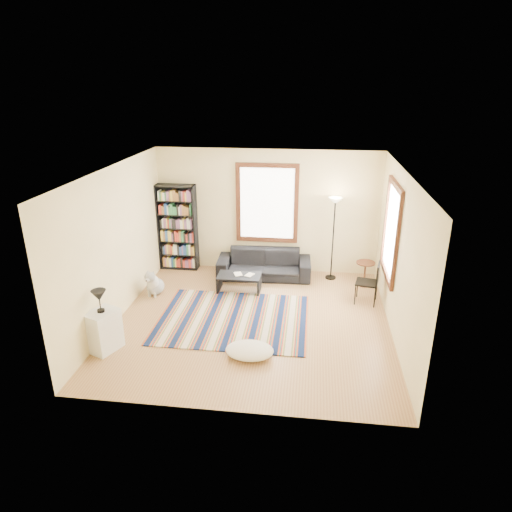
# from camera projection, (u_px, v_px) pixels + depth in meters

# --- Properties ---
(floor) EXTENTS (5.00, 5.00, 0.10)m
(floor) POSITION_uv_depth(u_px,v_px,m) (253.00, 323.00, 8.51)
(floor) COLOR #A8804C
(floor) RESTS_ON ground
(ceiling) EXTENTS (5.00, 5.00, 0.10)m
(ceiling) POSITION_uv_depth(u_px,v_px,m) (252.00, 167.00, 7.45)
(ceiling) COLOR white
(ceiling) RESTS_ON floor
(wall_back) EXTENTS (5.00, 0.10, 2.80)m
(wall_back) POSITION_uv_depth(u_px,v_px,m) (267.00, 211.00, 10.34)
(wall_back) COLOR #FFE8AB
(wall_back) RESTS_ON floor
(wall_front) EXTENTS (5.00, 0.10, 2.80)m
(wall_front) POSITION_uv_depth(u_px,v_px,m) (225.00, 323.00, 5.62)
(wall_front) COLOR #FFE8AB
(wall_front) RESTS_ON floor
(wall_left) EXTENTS (0.10, 5.00, 2.80)m
(wall_left) POSITION_uv_depth(u_px,v_px,m) (113.00, 244.00, 8.28)
(wall_left) COLOR #FFE8AB
(wall_left) RESTS_ON floor
(wall_right) EXTENTS (0.10, 5.00, 2.80)m
(wall_right) POSITION_uv_depth(u_px,v_px,m) (402.00, 257.00, 7.68)
(wall_right) COLOR #FFE8AB
(wall_right) RESTS_ON floor
(window_back) EXTENTS (1.20, 0.06, 1.60)m
(window_back) POSITION_uv_depth(u_px,v_px,m) (267.00, 203.00, 10.19)
(window_back) COLOR white
(window_back) RESTS_ON wall_back
(window_right) EXTENTS (0.06, 1.20, 1.60)m
(window_right) POSITION_uv_depth(u_px,v_px,m) (391.00, 231.00, 8.36)
(window_right) COLOR white
(window_right) RESTS_ON wall_right
(rug) EXTENTS (2.76, 2.21, 0.02)m
(rug) POSITION_uv_depth(u_px,v_px,m) (233.00, 319.00, 8.53)
(rug) COLOR #0B183B
(rug) RESTS_ON floor
(sofa) EXTENTS (0.91, 2.12, 0.61)m
(sofa) POSITION_uv_depth(u_px,v_px,m) (264.00, 264.00, 10.27)
(sofa) COLOR black
(sofa) RESTS_ON floor
(bookshelf) EXTENTS (0.90, 0.30, 2.00)m
(bookshelf) POSITION_uv_depth(u_px,v_px,m) (177.00, 228.00, 10.51)
(bookshelf) COLOR black
(bookshelf) RESTS_ON floor
(coffee_table) EXTENTS (1.02, 0.80, 0.36)m
(coffee_table) POSITION_uv_depth(u_px,v_px,m) (239.00, 283.00, 9.62)
(coffee_table) COLOR black
(coffee_table) RESTS_ON floor
(book_a) EXTENTS (0.25, 0.22, 0.02)m
(book_a) POSITION_uv_depth(u_px,v_px,m) (234.00, 274.00, 9.56)
(book_a) COLOR beige
(book_a) RESTS_ON coffee_table
(book_b) EXTENTS (0.22, 0.25, 0.02)m
(book_b) POSITION_uv_depth(u_px,v_px,m) (247.00, 274.00, 9.58)
(book_b) COLOR beige
(book_b) RESTS_ON coffee_table
(floor_cushion) EXTENTS (0.85, 0.68, 0.20)m
(floor_cushion) POSITION_uv_depth(u_px,v_px,m) (250.00, 350.00, 7.38)
(floor_cushion) COLOR silver
(floor_cushion) RESTS_ON floor
(floor_lamp) EXTENTS (0.39, 0.39, 1.86)m
(floor_lamp) POSITION_uv_depth(u_px,v_px,m) (333.00, 239.00, 9.96)
(floor_lamp) COLOR black
(floor_lamp) RESTS_ON floor
(side_table) EXTENTS (0.49, 0.49, 0.54)m
(side_table) POSITION_uv_depth(u_px,v_px,m) (365.00, 274.00, 9.85)
(side_table) COLOR #492112
(side_table) RESTS_ON floor
(folding_chair) EXTENTS (0.49, 0.48, 0.86)m
(folding_chair) POSITION_uv_depth(u_px,v_px,m) (367.00, 283.00, 9.04)
(folding_chair) COLOR black
(folding_chair) RESTS_ON floor
(white_cabinet) EXTENTS (0.54, 0.61, 0.70)m
(white_cabinet) POSITION_uv_depth(u_px,v_px,m) (104.00, 331.00, 7.48)
(white_cabinet) COLOR white
(white_cabinet) RESTS_ON floor
(table_lamp) EXTENTS (0.31, 0.31, 0.38)m
(table_lamp) POSITION_uv_depth(u_px,v_px,m) (100.00, 301.00, 7.28)
(table_lamp) COLOR black
(table_lamp) RESTS_ON white_cabinet
(dog) EXTENTS (0.48, 0.62, 0.56)m
(dog) POSITION_uv_depth(u_px,v_px,m) (155.00, 281.00, 9.45)
(dog) COLOR silver
(dog) RESTS_ON floor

